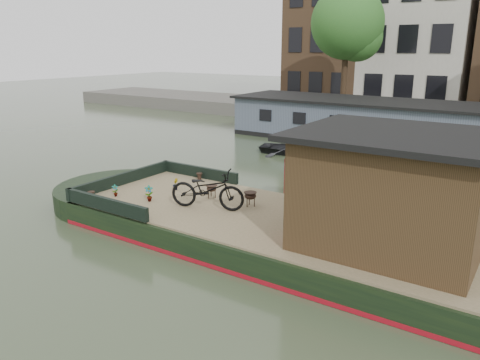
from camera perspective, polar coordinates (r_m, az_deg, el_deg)
The scene contains 18 objects.
ground at distance 11.52m, azimuth 6.78°, elevation -8.28°, with size 120.00×120.00×0.00m, color #2B3823.
houseboat_hull at distance 12.02m, azimuth 1.14°, elevation -5.69°, with size 14.01×4.02×0.60m.
houseboat_deck at distance 11.28m, azimuth 6.88°, elevation -5.38°, with size 11.80×3.80×0.05m, color #846F52.
bow_bulwark at distance 14.10m, azimuth -11.74°, elevation -0.37°, with size 3.00×4.00×0.35m.
cabin at distance 10.14m, azimuth 18.17°, elevation -1.05°, with size 4.00×3.50×2.42m.
bicycle at distance 12.06m, azimuth -4.00°, elevation -1.15°, with size 0.69×1.97×1.04m, color black.
potted_plant_a at distance 12.91m, azimuth -11.04°, elevation -1.62°, with size 0.23×0.16×0.45m, color #96592A.
potted_plant_b at distance 13.85m, azimuth -7.89°, elevation -0.50°, with size 0.19×0.15×0.34m, color brown.
potted_plant_d at distance 13.00m, azimuth 6.81°, elevation -1.00°, with size 0.33×0.33×0.58m, color #9A3A2A.
potted_plant_e at distance 13.56m, azimuth -14.97°, elevation -1.25°, with size 0.18×0.12×0.34m, color brown.
brazier_front at distance 12.30m, azimuth 1.26°, elevation -2.35°, with size 0.36×0.36×0.39m, color black, non-canonical shape.
brazier_rear at distance 13.00m, azimuth -3.48°, elevation -1.41°, with size 0.34×0.34×0.37m, color black, non-canonical shape.
bollard_port at distance 14.83m, azimuth -4.98°, elevation 0.45°, with size 0.19×0.19×0.22m, color black.
bollard_stbd at distance 13.52m, azimuth -17.66°, elevation -1.79°, with size 0.19×0.19×0.22m, color black.
dinghy at distance 21.44m, azimuth 7.05°, elevation 4.13°, with size 2.47×3.45×0.72m, color black.
far_houseboat at distance 24.17m, azimuth 22.32°, elevation 5.86°, with size 20.40×4.40×2.11m.
quay at distance 30.58m, azimuth 24.80°, elevation 6.49°, with size 60.00×6.00×0.90m, color #47443F.
tree_left at distance 30.57m, azimuth 13.24°, elevation 17.77°, with size 4.40×4.40×7.40m.
Camera 1 is at (4.68, -9.42, 4.70)m, focal length 35.00 mm.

